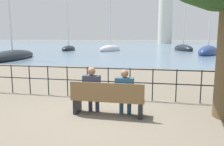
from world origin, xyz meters
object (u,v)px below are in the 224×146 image
harbor_lighthouse (166,15)px  sailboat_3 (69,49)px  sailboat_0 (110,49)px  sailboat_4 (13,56)px  sailboat_5 (208,52)px  sailboat_2 (183,49)px  seated_person_right (125,91)px  seated_person_left (92,88)px  park_bench (107,99)px

harbor_lighthouse → sailboat_3: bearing=-104.7°
sailboat_0 → harbor_lighthouse: 71.07m
sailboat_4 → sailboat_5: sailboat_4 is taller
sailboat_2 → harbor_lighthouse: harbor_lighthouse is taller
seated_person_right → sailboat_5: sailboat_5 is taller
sailboat_0 → sailboat_4: size_ratio=0.92×
seated_person_left → sailboat_2: (5.86, 34.79, -0.35)m
sailboat_4 → harbor_lighthouse: harbor_lighthouse is taller
sailboat_0 → sailboat_5: size_ratio=1.18×
sailboat_0 → harbor_lighthouse: size_ratio=0.39×
sailboat_2 → sailboat_4: sailboat_4 is taller
sailboat_4 → sailboat_5: (20.37, 10.69, 0.07)m
sailboat_3 → sailboat_5: bearing=-23.9°
sailboat_5 → harbor_lighthouse: bearing=115.7°
park_bench → seated_person_left: (-0.44, 0.08, 0.26)m
sailboat_0 → sailboat_2: 12.90m
park_bench → sailboat_3: 34.16m
sailboat_0 → sailboat_4: 17.94m
park_bench → sailboat_2: size_ratio=0.21×
sailboat_3 → park_bench: bearing=-72.4°
seated_person_left → sailboat_4: 18.58m
seated_person_left → sailboat_2: bearing=80.4°
sailboat_2 → sailboat_4: size_ratio=0.76×
sailboat_0 → sailboat_3: sailboat_0 is taller
seated_person_left → sailboat_0: bearing=101.7°
sailboat_2 → sailboat_5: 10.57m
sailboat_3 → sailboat_5: size_ratio=0.93×
sailboat_3 → sailboat_4: size_ratio=0.73×
sailboat_2 → seated_person_left: bearing=-114.8°
sailboat_2 → sailboat_3: (-19.81, -3.89, -0.03)m
sailboat_2 → park_bench: bearing=-114.1°
sailboat_4 → park_bench: bearing=-57.7°
sailboat_3 → sailboat_4: 17.24m
seated_person_right → sailboat_0: 31.38m
sailboat_0 → sailboat_5: 15.43m
sailboat_4 → sailboat_2: bearing=38.0°
seated_person_left → sailboat_5: bearing=72.2°
seated_person_right → seated_person_left: bearing=-179.9°
harbor_lighthouse → sailboat_0: bearing=-98.6°
sailboat_0 → sailboat_4: sailboat_4 is taller
sailboat_4 → harbor_lighthouse: 88.49m
sailboat_0 → sailboat_2: bearing=40.7°
sailboat_0 → sailboat_4: (-6.21, -16.83, -0.06)m
seated_person_left → seated_person_right: 0.88m
park_bench → sailboat_2: 35.29m
seated_person_left → harbor_lighthouse: (4.09, 99.69, 12.41)m
sailboat_0 → park_bench: bearing=-56.1°
sailboat_2 → sailboat_5: bearing=-94.4°
sailboat_2 → harbor_lighthouse: bearing=76.3°
seated_person_left → sailboat_3: (-13.96, 30.90, -0.39)m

